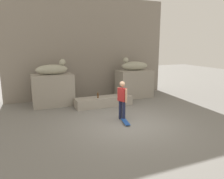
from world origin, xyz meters
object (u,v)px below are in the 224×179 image
object	(u,v)px
statue_reclining_left	(53,69)
bottle_brown	(98,96)
skater	(122,99)
statue_reclining_right	(134,65)
skateboard	(125,122)
bottle_red	(122,94)
bottle_blue	(119,94)

from	to	relation	value
statue_reclining_left	bottle_brown	distance (m)	2.70
skater	statue_reclining_left	bearing A→B (deg)	-166.82
statue_reclining_right	bottle_brown	world-z (taller)	statue_reclining_right
statue_reclining_right	skateboard	size ratio (longest dim) A/B	2.03
skateboard	bottle_brown	bearing A→B (deg)	-163.26
bottle_red	bottle_blue	xyz separation A→B (m)	(-0.18, 0.04, 0.01)
bottle_brown	statue_reclining_left	bearing A→B (deg)	148.31
statue_reclining_right	bottle_brown	xyz separation A→B (m)	(-2.71, -1.25, -1.31)
skater	bottle_brown	distance (m)	2.20
statue_reclining_left	bottle_red	size ratio (longest dim) A/B	6.15
skater	bottle_red	distance (m)	2.34
bottle_brown	skater	bearing A→B (deg)	-81.05
statue_reclining_right	skater	xyz separation A→B (m)	(-2.37, -3.40, -1.00)
skateboard	skater	bearing A→B (deg)	-177.20
bottle_blue	statue_reclining_left	bearing A→B (deg)	158.17
bottle_blue	bottle_brown	size ratio (longest dim) A/B	0.92
statue_reclining_left	statue_reclining_right	xyz separation A→B (m)	(4.72, 0.01, 0.00)
skater	bottle_red	world-z (taller)	skater
statue_reclining_right	bottle_red	distance (m)	2.32
skater	bottle_blue	world-z (taller)	skater
skateboard	bottle_blue	world-z (taller)	bottle_blue
bottle_brown	skateboard	bearing A→B (deg)	-84.16
statue_reclining_left	bottle_blue	size ratio (longest dim) A/B	5.56
skater	skateboard	bearing A→B (deg)	-29.62
skater	bottle_brown	xyz separation A→B (m)	(-0.34, 2.15, -0.31)
bottle_brown	bottle_blue	bearing A→B (deg)	-1.62
skater	bottle_blue	xyz separation A→B (m)	(0.83, 2.12, -0.32)
statue_reclining_right	skateboard	bearing A→B (deg)	67.22
statue_reclining_left	skateboard	size ratio (longest dim) A/B	1.95
statue_reclining_left	skateboard	distance (m)	4.87
skateboard	statue_reclining_right	bearing A→B (deg)	158.77
statue_reclining_right	bottle_blue	distance (m)	2.40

